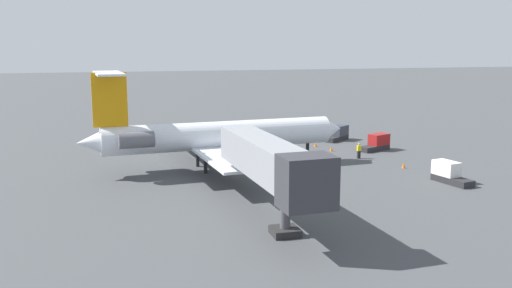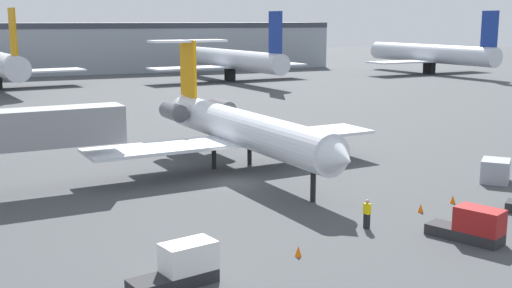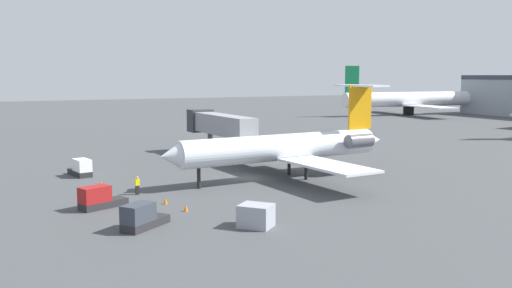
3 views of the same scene
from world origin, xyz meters
name	(u,v)px [view 3 (image 3 of 3)]	position (x,y,z in m)	size (l,w,h in m)	color
ground_plane	(249,179)	(0.00, 0.00, -0.05)	(400.00, 400.00, 0.10)	#424447
regional_jet	(289,146)	(1.77, 3.76, 3.45)	(24.16, 27.46, 9.85)	silver
jet_bridge	(217,124)	(-16.53, 2.96, 4.35)	(16.25, 3.80, 6.03)	gray
ground_crew_marshaller	(137,185)	(2.72, -12.70, 0.86)	(0.30, 0.43, 1.69)	black
baggage_tug_lead	(99,199)	(6.61, -16.85, 0.84)	(2.82, 4.23, 1.90)	#262628
baggage_tug_trailing	(142,217)	(14.16, -15.17, 0.84)	(3.51, 4.05, 1.90)	#262628
baggage_tug_spare	(81,168)	(-9.24, -15.95, 0.84)	(4.20, 2.18, 1.90)	#262628
cargo_container_uld	(256,216)	(17.26, -7.59, 0.83)	(3.00, 2.96, 1.65)	#999EA8
traffic_cone_near	(101,183)	(-2.88, -15.01, 0.28)	(0.36, 0.36, 0.55)	orange
traffic_cone_mid	(186,208)	(10.66, -10.70, 0.28)	(0.36, 0.36, 0.55)	orange
traffic_cone_far	(165,201)	(7.49, -11.46, 0.28)	(0.36, 0.36, 0.55)	orange
parked_airliner_west_end	(408,100)	(-65.47, 79.08, 4.28)	(33.72, 39.79, 13.38)	white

